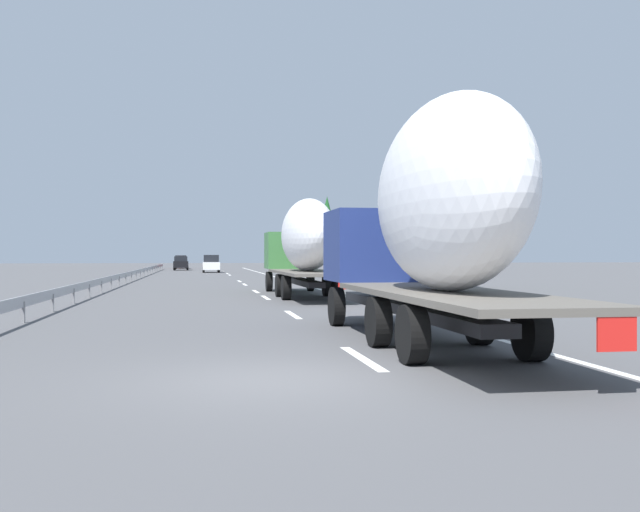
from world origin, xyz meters
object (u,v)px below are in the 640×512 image
at_px(car_black_suv, 181,263).
at_px(truck_lead, 304,243).
at_px(car_red_compact, 181,262).
at_px(car_white_van, 211,264).
at_px(truck_trailing, 430,215).
at_px(road_sign, 299,253).

bearing_deg(car_black_suv, truck_lead, -173.51).
bearing_deg(car_red_compact, car_black_suv, -178.67).
height_order(truck_lead, car_black_suv, truck_lead).
relative_size(car_white_van, car_red_compact, 0.87).
bearing_deg(truck_trailing, car_black_suv, 5.01).
distance_m(car_black_suv, road_sign, 38.86).
distance_m(truck_lead, car_black_suv, 61.67).
xyz_separation_m(truck_lead, road_sign, (23.73, -3.10, -0.42)).
bearing_deg(car_black_suv, truck_trailing, -174.99).
bearing_deg(truck_trailing, car_red_compact, 4.54).
bearing_deg(car_white_van, truck_lead, -175.97).
height_order(car_black_suv, road_sign, road_sign).
bearing_deg(truck_lead, car_white_van, 4.03).
bearing_deg(car_red_compact, car_white_van, -171.21).
xyz_separation_m(car_black_suv, car_red_compact, (11.68, 0.27, 0.05)).
distance_m(truck_lead, road_sign, 23.94).
bearing_deg(car_white_van, road_sign, -165.03).
height_order(truck_trailing, road_sign, truck_trailing).
xyz_separation_m(truck_lead, car_black_suv, (61.25, 6.97, -1.58)).
height_order(truck_lead, car_red_compact, truck_lead).
bearing_deg(road_sign, car_red_compact, 11.87).
xyz_separation_m(truck_lead, car_red_compact, (72.93, 7.24, -1.53)).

